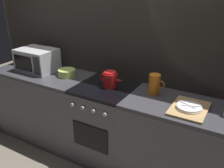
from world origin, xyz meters
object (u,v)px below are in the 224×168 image
object	(u,v)px
kettle	(110,79)
stove_unit	(105,123)
dish_pile	(189,108)
pitcher	(155,84)
mixing_bowl	(67,73)
microwave	(37,60)

from	to	relation	value
kettle	stove_unit	bearing A→B (deg)	-139.95
kettle	dish_pile	world-z (taller)	kettle
pitcher	dish_pile	size ratio (longest dim) A/B	0.50
kettle	dish_pile	size ratio (longest dim) A/B	0.71
stove_unit	dish_pile	world-z (taller)	dish_pile
mixing_bowl	dish_pile	world-z (taller)	mixing_bowl
stove_unit	dish_pile	distance (m)	1.01
microwave	dish_pile	size ratio (longest dim) A/B	1.15
microwave	dish_pile	xyz separation A→B (m)	(1.87, -0.07, -0.12)
stove_unit	pitcher	distance (m)	0.75
kettle	microwave	bearing A→B (deg)	-178.85
pitcher	dish_pile	xyz separation A→B (m)	(0.39, -0.17, -0.08)
kettle	dish_pile	distance (m)	0.86
microwave	dish_pile	world-z (taller)	microwave
pitcher	dish_pile	world-z (taller)	pitcher
microwave	kettle	distance (m)	1.02
pitcher	kettle	bearing A→B (deg)	-171.35
mixing_bowl	pitcher	distance (m)	1.05
microwave	dish_pile	bearing A→B (deg)	-2.28
stove_unit	microwave	bearing A→B (deg)	179.06
pitcher	stove_unit	bearing A→B (deg)	-168.04
stove_unit	mixing_bowl	distance (m)	0.74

